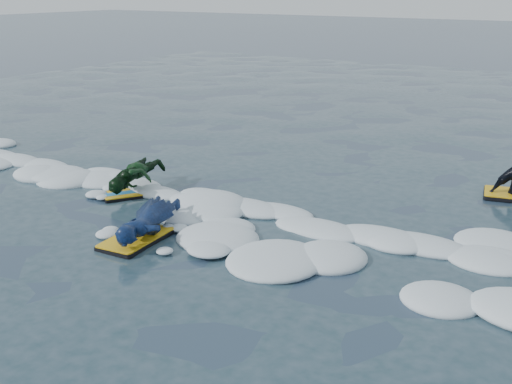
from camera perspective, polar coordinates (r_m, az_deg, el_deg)
ground at (r=9.39m, az=-10.44°, el=-3.34°), size 120.00×120.00×0.00m
foam_band at (r=10.11m, az=-6.48°, el=-1.57°), size 12.00×3.10×0.30m
prone_woman_unit at (r=9.04m, az=-9.70°, el=-2.68°), size 1.10×1.74×0.42m
prone_child_unit at (r=10.94m, az=-10.60°, el=1.22°), size 0.88×1.42×0.52m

